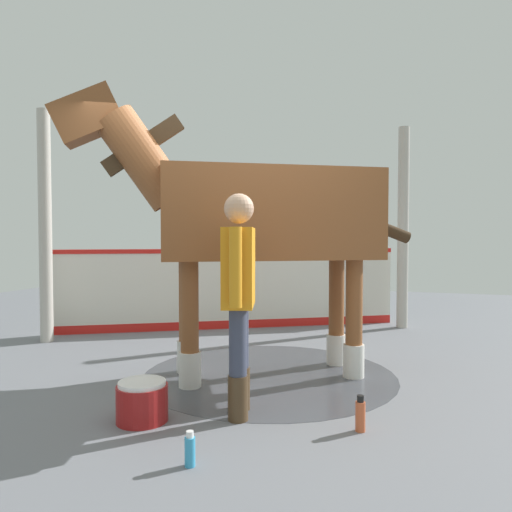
{
  "coord_description": "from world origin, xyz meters",
  "views": [
    {
      "loc": [
        -4.19,
        -1.41,
        1.33
      ],
      "look_at": [
        -0.36,
        -0.17,
        1.18
      ],
      "focal_mm": 33.1,
      "sensor_mm": 36.0,
      "label": 1
    }
  ],
  "objects": [
    {
      "name": "wet_patch",
      "position": [
        0.17,
        -0.13,
        0.0
      ],
      "size": [
        2.44,
        2.44,
        0.0
      ],
      "primitive_type": "cylinder",
      "color": "#42444C",
      "rests_on": "ground"
    },
    {
      "name": "bottle_spray",
      "position": [
        -0.93,
        -1.11,
        0.11
      ],
      "size": [
        0.07,
        0.07,
        0.25
      ],
      "color": "#CC5933",
      "rests_on": "ground"
    },
    {
      "name": "handler",
      "position": [
        -0.9,
        -0.21,
        0.96
      ],
      "size": [
        0.65,
        0.34,
        1.66
      ],
      "rotation": [
        0.0,
        0.0,
        4.98
      ],
      "color": "#47331E",
      "rests_on": "ground"
    },
    {
      "name": "roof_post_near",
      "position": [
        0.7,
        2.99,
        1.48
      ],
      "size": [
        0.16,
        0.16,
        2.95
      ],
      "primitive_type": "cylinder",
      "color": "#B7B2A8",
      "rests_on": "ground"
    },
    {
      "name": "barrier_wall",
      "position": [
        2.28,
        1.04,
        0.54
      ],
      "size": [
        2.49,
        4.39,
        1.17
      ],
      "color": "silver",
      "rests_on": "ground"
    },
    {
      "name": "bottle_shampoo",
      "position": [
        -1.74,
        -0.21,
        0.1
      ],
      "size": [
        0.06,
        0.06,
        0.21
      ],
      "color": "#3399CC",
      "rests_on": "ground"
    },
    {
      "name": "wash_bucket",
      "position": [
        -1.23,
        0.42,
        0.14
      ],
      "size": [
        0.37,
        0.37,
        0.29
      ],
      "color": "maroon",
      "rests_on": "ground"
    },
    {
      "name": "roof_post_far",
      "position": [
        3.1,
        -1.33,
        1.48
      ],
      "size": [
        0.16,
        0.16,
        2.95
      ],
      "primitive_type": "cylinder",
      "color": "#B7B2A8",
      "rests_on": "ground"
    },
    {
      "name": "ground_plane",
      "position": [
        0.0,
        0.0,
        -0.01
      ],
      "size": [
        16.0,
        16.0,
        0.02
      ],
      "primitive_type": "cube",
      "color": "slate"
    },
    {
      "name": "horse",
      "position": [
        0.1,
        -0.02,
        1.51
      ],
      "size": [
        1.95,
        3.11,
        2.69
      ],
      "rotation": [
        0.0,
        0.0,
        2.08
      ],
      "color": "brown",
      "rests_on": "ground"
    }
  ]
}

